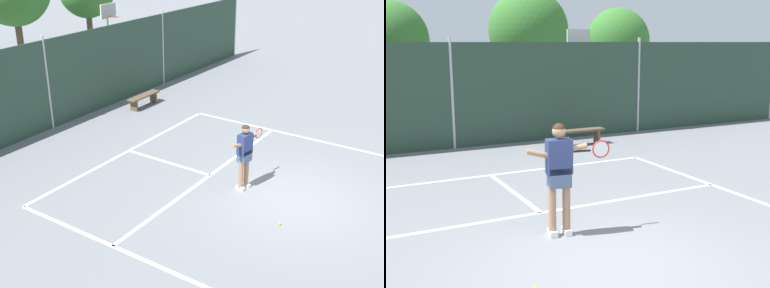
{
  "view_description": "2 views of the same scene",
  "coord_description": "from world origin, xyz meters",
  "views": [
    {
      "loc": [
        -10.64,
        -4.03,
        6.48
      ],
      "look_at": [
        -0.35,
        2.86,
        1.01
      ],
      "focal_mm": 46.01,
      "sensor_mm": 36.0,
      "label": 1
    },
    {
      "loc": [
        -3.47,
        -5.76,
        3.1
      ],
      "look_at": [
        1.0,
        2.91,
        1.13
      ],
      "focal_mm": 47.31,
      "sensor_mm": 36.0,
      "label": 2
    }
  ],
  "objects": [
    {
      "name": "chainlink_fence",
      "position": [
        0.0,
        9.0,
        1.55
      ],
      "size": [
        26.09,
        0.09,
        3.25
      ],
      "color": "#284233",
      "rests_on": "ground"
    },
    {
      "name": "courtside_bench",
      "position": [
        3.54,
        7.74,
        0.36
      ],
      "size": [
        1.6,
        0.36,
        0.48
      ],
      "color": "brown",
      "rests_on": "ground"
    },
    {
      "name": "tennis_player",
      "position": [
        -0.15,
        1.33,
        1.11
      ],
      "size": [
        1.44,
        0.31,
        1.85
      ],
      "color": "silver",
      "rests_on": "ground"
    },
    {
      "name": "basketball_hoop",
      "position": [
        5.04,
        10.78,
        2.31
      ],
      "size": [
        0.9,
        0.67,
        3.55
      ],
      "color": "#9E9EA3",
      "rests_on": "ground"
    },
    {
      "name": "court_markings",
      "position": [
        0.0,
        0.65,
        0.0
      ],
      "size": [
        8.3,
        11.1,
        0.01
      ],
      "color": "white",
      "rests_on": "ground"
    },
    {
      "name": "ground_plane",
      "position": [
        0.0,
        0.0,
        0.0
      ],
      "size": [
        120.0,
        120.0,
        0.0
      ],
      "primitive_type": "plane",
      "color": "slate"
    }
  ]
}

